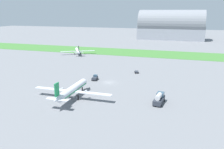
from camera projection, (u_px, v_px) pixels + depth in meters
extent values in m
plane|color=slate|center=(109.00, 83.00, 90.47)|extent=(600.00, 600.00, 0.00)
cube|color=#3D7533|center=(141.00, 53.00, 154.54)|extent=(360.00, 28.00, 0.08)
cylinder|color=silver|center=(78.00, 51.00, 149.63)|extent=(9.14, 13.45, 2.01)
cone|color=black|center=(77.00, 49.00, 157.17)|extent=(2.72, 2.73, 1.97)
cone|color=silver|center=(79.00, 52.00, 141.64)|extent=(2.99, 3.34, 1.81)
cube|color=black|center=(78.00, 51.00, 149.67)|extent=(8.76, 12.78, 0.28)
cube|color=silver|center=(69.00, 52.00, 148.12)|extent=(10.21, 6.87, 0.20)
cube|color=silver|center=(86.00, 51.00, 150.56)|extent=(10.21, 6.87, 0.20)
cylinder|color=#B7BABF|center=(72.00, 51.00, 149.09)|extent=(1.38, 1.71, 0.64)
cylinder|color=#B7BABF|center=(83.00, 51.00, 150.65)|extent=(1.38, 1.71, 0.64)
cube|color=black|center=(79.00, 48.00, 141.39)|extent=(1.13, 1.68, 3.22)
cube|color=silver|center=(76.00, 52.00, 141.72)|extent=(3.03, 2.48, 0.16)
cube|color=silver|center=(81.00, 52.00, 142.34)|extent=(3.03, 2.48, 0.16)
cylinder|color=black|center=(77.00, 52.00, 155.74)|extent=(0.36, 0.36, 1.41)
cylinder|color=black|center=(75.00, 54.00, 148.70)|extent=(0.36, 0.36, 1.41)
cylinder|color=black|center=(81.00, 53.00, 149.57)|extent=(0.36, 0.36, 1.41)
cylinder|color=silver|center=(73.00, 89.00, 73.62)|extent=(2.58, 17.27, 2.39)
cone|color=black|center=(85.00, 81.00, 82.46)|extent=(2.37, 2.42, 2.35)
cone|color=silver|center=(57.00, 100.00, 64.26)|extent=(2.19, 3.38, 2.16)
cube|color=#198C4C|center=(73.00, 90.00, 73.67)|extent=(2.62, 16.31, 0.34)
cube|color=silver|center=(54.00, 89.00, 75.14)|extent=(13.19, 1.82, 0.24)
cube|color=silver|center=(91.00, 93.00, 71.44)|extent=(13.19, 1.82, 0.24)
cylinder|color=#B7BABF|center=(61.00, 89.00, 75.10)|extent=(0.79, 1.92, 0.77)
cylinder|color=#B7BABF|center=(85.00, 92.00, 72.73)|extent=(0.79, 1.92, 0.77)
cube|color=#198C4C|center=(57.00, 90.00, 63.96)|extent=(0.31, 2.16, 3.83)
cube|color=silver|center=(52.00, 99.00, 65.19)|extent=(3.37, 1.47, 0.19)
cube|color=silver|center=(63.00, 100.00, 64.25)|extent=(3.37, 1.47, 0.19)
cylinder|color=black|center=(82.00, 89.00, 80.79)|extent=(0.43, 0.43, 1.68)
cylinder|color=black|center=(65.00, 96.00, 73.72)|extent=(0.43, 0.43, 1.68)
cylinder|color=black|center=(78.00, 98.00, 72.39)|extent=(0.43, 0.43, 1.68)
cube|color=#2D333D|center=(159.00, 100.00, 69.56)|extent=(3.09, 6.72, 1.40)
cylinder|color=silver|center=(159.00, 97.00, 68.49)|extent=(1.92, 3.72, 1.54)
cube|color=#334C60|center=(160.00, 94.00, 70.83)|extent=(2.26, 2.55, 1.20)
cylinder|color=black|center=(157.00, 99.00, 72.22)|extent=(0.32, 0.72, 0.70)
cylinder|color=black|center=(164.00, 100.00, 71.29)|extent=(0.32, 0.72, 0.70)
cylinder|color=black|center=(153.00, 104.00, 68.21)|extent=(0.32, 0.72, 0.70)
cylinder|color=black|center=(161.00, 106.00, 67.27)|extent=(0.32, 0.72, 0.70)
cube|color=#2D333D|center=(137.00, 72.00, 104.27)|extent=(2.16, 2.74, 0.55)
cylinder|color=black|center=(135.00, 72.00, 105.15)|extent=(0.45, 0.74, 0.70)
cylinder|color=black|center=(138.00, 72.00, 105.15)|extent=(0.45, 0.74, 0.70)
cylinder|color=black|center=(135.00, 73.00, 103.53)|extent=(0.45, 0.74, 0.70)
cylinder|color=black|center=(138.00, 73.00, 103.53)|extent=(0.45, 0.74, 0.70)
cube|color=#2D333D|center=(95.00, 78.00, 93.60)|extent=(2.19, 3.78, 0.90)
cube|color=#334C60|center=(95.00, 76.00, 94.34)|extent=(1.65, 1.45, 0.70)
cylinder|color=black|center=(94.00, 78.00, 95.08)|extent=(0.33, 0.72, 0.70)
cylinder|color=black|center=(98.00, 78.00, 94.74)|extent=(0.33, 0.72, 0.70)
cylinder|color=black|center=(92.00, 80.00, 92.69)|extent=(0.33, 0.72, 0.70)
cylinder|color=black|center=(96.00, 80.00, 92.35)|extent=(0.33, 0.72, 0.70)
cube|color=#9399A3|center=(170.00, 32.00, 228.05)|extent=(63.22, 22.60, 13.79)
cylinder|color=gray|center=(171.00, 23.00, 225.63)|extent=(61.96, 24.86, 24.86)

